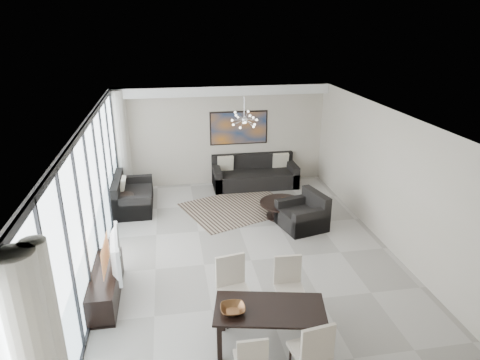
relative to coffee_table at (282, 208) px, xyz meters
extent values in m
cube|color=#A8A39B|center=(-1.15, -1.89, -0.21)|extent=(6.00, 9.00, 0.02)
cube|color=white|center=(-1.15, -1.89, 2.67)|extent=(6.00, 9.00, 0.02)
cube|color=beige|center=(-1.15, 2.60, 1.23)|extent=(6.00, 0.02, 2.90)
cube|color=beige|center=(1.84, -1.89, 1.23)|extent=(0.02, 9.00, 2.90)
cube|color=white|center=(-4.13, -1.89, 1.23)|extent=(0.01, 8.95, 2.85)
cube|color=black|center=(-4.09, -1.89, 2.63)|extent=(0.04, 8.95, 0.10)
cube|color=black|center=(-4.09, -1.89, -0.19)|extent=(0.04, 8.95, 0.06)
cube|color=black|center=(-4.09, -4.89, 1.23)|extent=(0.04, 0.05, 2.88)
cube|color=black|center=(-4.09, -3.89, 1.23)|extent=(0.04, 0.05, 2.88)
cube|color=black|center=(-4.09, -2.89, 1.23)|extent=(0.04, 0.05, 2.88)
cube|color=black|center=(-4.09, -1.89, 1.23)|extent=(0.04, 0.05, 2.88)
cube|color=black|center=(-4.09, -0.89, 1.23)|extent=(0.04, 0.05, 2.88)
cube|color=black|center=(-4.09, 0.11, 1.23)|extent=(0.04, 0.05, 2.88)
cube|color=black|center=(-4.09, 1.11, 1.23)|extent=(0.04, 0.05, 2.88)
cube|color=black|center=(-4.09, 2.11, 1.23)|extent=(0.04, 0.05, 2.88)
cylinder|color=silver|center=(-3.95, 2.26, 1.23)|extent=(0.36, 0.36, 2.85)
cube|color=white|center=(-1.15, 2.41, 2.55)|extent=(5.98, 0.40, 0.26)
cube|color=#B46119|center=(-0.65, 2.58, 1.43)|extent=(1.68, 0.04, 0.98)
cylinder|color=silver|center=(-0.85, 0.61, 2.40)|extent=(0.02, 0.02, 0.55)
sphere|color=silver|center=(-0.85, 0.61, 2.13)|extent=(0.12, 0.12, 0.12)
cube|color=black|center=(-0.98, 0.71, -0.21)|extent=(3.14, 2.79, 0.01)
cylinder|color=black|center=(0.00, 0.00, 0.15)|extent=(1.12, 1.12, 0.04)
cylinder|color=black|center=(0.00, 0.00, -0.05)|extent=(0.49, 0.49, 0.35)
cylinder|color=black|center=(0.00, 0.00, -0.20)|extent=(0.78, 0.78, 0.03)
imported|color=brown|center=(0.08, 0.02, 0.21)|extent=(0.26, 0.26, 0.08)
cube|color=black|center=(-0.25, 2.13, 0.00)|extent=(2.42, 0.99, 0.44)
cube|color=black|center=(-0.25, 2.53, 0.44)|extent=(2.42, 0.20, 0.44)
cube|color=black|center=(-1.37, 2.13, 0.10)|extent=(0.20, 0.99, 0.64)
cube|color=black|center=(0.86, 2.13, 0.10)|extent=(0.20, 0.99, 0.64)
cube|color=black|center=(-3.65, 1.16, -0.01)|extent=(0.94, 1.67, 0.42)
cube|color=black|center=(-4.03, 1.16, 0.41)|extent=(0.19, 1.67, 0.42)
cube|color=black|center=(-3.65, 0.42, 0.08)|extent=(0.94, 0.19, 0.61)
cube|color=black|center=(-3.65, 1.91, 0.08)|extent=(0.94, 0.19, 0.61)
cube|color=black|center=(0.30, -0.62, -0.01)|extent=(1.15, 1.19, 0.42)
cube|color=black|center=(0.67, -0.53, 0.40)|extent=(0.42, 1.00, 0.42)
cube|color=black|center=(0.21, -0.24, 0.08)|extent=(0.95, 0.41, 0.60)
cube|color=black|center=(0.40, -1.01, 0.08)|extent=(0.95, 0.41, 0.60)
cylinder|color=black|center=(-3.80, 0.75, 0.32)|extent=(0.41, 0.41, 0.04)
cylinder|color=black|center=(-3.80, 0.75, 0.04)|extent=(0.06, 0.06, 0.51)
cylinder|color=black|center=(-3.80, 0.75, -0.21)|extent=(0.28, 0.28, 0.03)
cube|color=black|center=(-3.91, -2.66, 0.04)|extent=(0.47, 1.68, 0.53)
imported|color=gray|center=(-3.75, -2.64, 0.64)|extent=(0.29, 1.17, 0.67)
cube|color=black|center=(-1.35, -4.29, 0.43)|extent=(1.75, 1.12, 0.04)
cube|color=black|center=(-2.12, -4.45, 0.10)|extent=(0.07, 0.07, 0.64)
cube|color=black|center=(-1.99, -3.84, 0.10)|extent=(0.07, 0.07, 0.64)
cube|color=black|center=(-0.71, -4.75, 0.10)|extent=(0.07, 0.07, 0.64)
cube|color=black|center=(-0.58, -4.13, 0.10)|extent=(0.07, 0.07, 0.64)
cube|color=#BBAF9B|center=(-1.77, -4.95, 0.18)|extent=(0.41, 0.41, 0.05)
cube|color=#BBAF9B|center=(-1.78, -5.13, 0.41)|extent=(0.41, 0.05, 0.49)
cube|color=#BBAF9B|center=(-0.97, -4.99, 0.25)|extent=(0.53, 0.53, 0.06)
cube|color=#BBAF9B|center=(-0.94, -5.20, 0.51)|extent=(0.47, 0.12, 0.57)
cylinder|color=black|center=(-1.18, -4.84, 0.00)|extent=(0.04, 0.04, 0.44)
cube|color=#BBAF9B|center=(-1.76, -3.60, 0.27)|extent=(0.58, 0.58, 0.06)
cube|color=#BBAF9B|center=(-1.80, -3.39, 0.55)|extent=(0.49, 0.14, 0.60)
cylinder|color=black|center=(-1.53, -3.75, 0.01)|extent=(0.04, 0.04, 0.46)
cylinder|color=black|center=(-1.98, -3.44, 0.01)|extent=(0.04, 0.04, 0.46)
cube|color=#BBAF9B|center=(-0.85, -3.64, 0.24)|extent=(0.48, 0.48, 0.06)
cube|color=#BBAF9B|center=(-0.85, -3.44, 0.50)|extent=(0.46, 0.07, 0.56)
cylinder|color=black|center=(-0.68, -3.82, -0.01)|extent=(0.04, 0.04, 0.43)
cylinder|color=black|center=(-1.03, -3.45, -0.01)|extent=(0.04, 0.04, 0.43)
imported|color=brown|center=(-1.90, -4.28, 0.50)|extent=(0.37, 0.37, 0.09)
camera|label=1|loc=(-2.65, -9.29, 4.43)|focal=32.00mm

